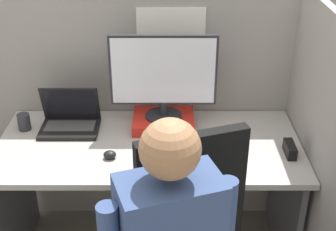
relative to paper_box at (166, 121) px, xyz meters
name	(u,v)px	position (x,y,z in m)	size (l,w,h in m)	color
cubicle_panel_back	(153,110)	(-0.07, 0.19, -0.03)	(2.02, 0.05, 1.43)	gray
cubicle_panel_right	(311,153)	(0.71, -0.25, -0.04)	(0.04, 1.33, 1.43)	gray
desk	(151,172)	(-0.07, -0.18, -0.20)	(1.52, 0.69, 0.72)	#9E9993
paper_box	(166,121)	(0.00, 0.00, 0.00)	(0.32, 0.26, 0.06)	red
monitor	(165,75)	(0.00, 0.00, 0.27)	(0.54, 0.19, 0.45)	#232328
laptop	(72,121)	(-0.49, -0.03, 0.02)	(0.30, 0.21, 0.22)	black
mouse	(112,155)	(-0.25, -0.31, -0.01)	(0.06, 0.05, 0.04)	black
stapler	(292,150)	(0.61, -0.28, 0.00)	(0.04, 0.12, 0.06)	black
carrot_toy	(139,162)	(-0.12, -0.38, -0.01)	(0.04, 0.12, 0.04)	orange
pen_cup	(26,122)	(-0.73, -0.04, 0.02)	(0.07, 0.07, 0.09)	#28282D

